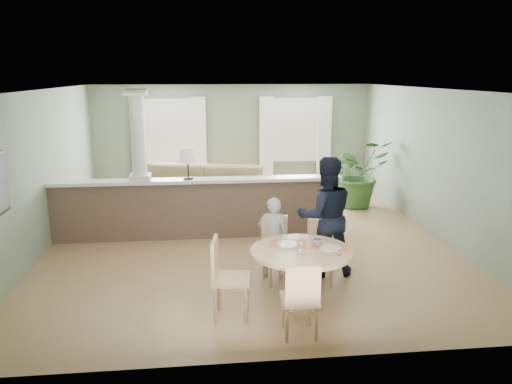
{
  "coord_description": "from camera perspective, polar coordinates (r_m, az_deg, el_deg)",
  "views": [
    {
      "loc": [
        -0.8,
        -8.68,
        2.97
      ],
      "look_at": [
        0.04,
        -1.0,
        1.12
      ],
      "focal_mm": 35.0,
      "sensor_mm": 36.0,
      "label": 1
    }
  ],
  "objects": [
    {
      "name": "child_person",
      "position": [
        7.38,
        1.98,
        -5.22
      ],
      "size": [
        0.5,
        0.39,
        1.22
      ],
      "primitive_type": "imported",
      "rotation": [
        0.0,
        0.0,
        2.91
      ],
      "color": "#9E9EA4",
      "rests_on": "ground"
    },
    {
      "name": "dining_table",
      "position": [
        6.45,
        5.25,
        -7.92
      ],
      "size": [
        1.3,
        1.3,
        0.89
      ],
      "rotation": [
        0.0,
        0.0,
        -0.28
      ],
      "color": "tan",
      "rests_on": "ground"
    },
    {
      "name": "chair_near",
      "position": [
        5.78,
        5.15,
        -11.86
      ],
      "size": [
        0.42,
        0.42,
        0.91
      ],
      "rotation": [
        0.0,
        0.0,
        3.12
      ],
      "color": "tan",
      "rests_on": "ground"
    },
    {
      "name": "sofa",
      "position": [
        10.94,
        -6.29,
        0.24
      ],
      "size": [
        3.58,
        2.14,
        0.98
      ],
      "primitive_type": "imported",
      "rotation": [
        0.0,
        0.0,
        -0.26
      ],
      "color": "olive",
      "rests_on": "ground"
    },
    {
      "name": "houseplant",
      "position": [
        11.5,
        11.56,
        2.12
      ],
      "size": [
        1.67,
        1.55,
        1.54
      ],
      "primitive_type": "imported",
      "rotation": [
        0.0,
        0.0,
        0.3
      ],
      "color": "#2E5B24",
      "rests_on": "ground"
    },
    {
      "name": "chair_side",
      "position": [
        6.24,
        -3.55,
        -9.33
      ],
      "size": [
        0.52,
        0.52,
        1.01
      ],
      "rotation": [
        0.0,
        0.0,
        1.43
      ],
      "color": "tan",
      "rests_on": "ground"
    },
    {
      "name": "pony_wall",
      "position": [
        9.16,
        -7.25,
        -0.98
      ],
      "size": [
        5.32,
        0.38,
        2.7
      ],
      "color": "brown",
      "rests_on": "ground"
    },
    {
      "name": "man_person",
      "position": [
        7.48,
        7.92,
        -2.78
      ],
      "size": [
        0.87,
        0.68,
        1.8
      ],
      "primitive_type": "imported",
      "rotation": [
        0.0,
        0.0,
        3.14
      ],
      "color": "black",
      "rests_on": "ground"
    },
    {
      "name": "chair_far_man",
      "position": [
        7.32,
        7.37,
        -6.4
      ],
      "size": [
        0.49,
        0.49,
        0.9
      ],
      "rotation": [
        0.0,
        0.0,
        -0.23
      ],
      "color": "tan",
      "rests_on": "ground"
    },
    {
      "name": "room_shell",
      "position": [
        9.41,
        -1.55,
        6.36
      ],
      "size": [
        7.02,
        8.02,
        2.71
      ],
      "color": "gray",
      "rests_on": "ground"
    },
    {
      "name": "ground",
      "position": [
        9.21,
        -0.97,
        -5.39
      ],
      "size": [
        8.0,
        8.0,
        0.0
      ],
      "primitive_type": "plane",
      "color": "tan",
      "rests_on": "ground"
    },
    {
      "name": "chair_far_boy",
      "position": [
        7.31,
        2.38,
        -6.2
      ],
      "size": [
        0.49,
        0.49,
        0.93
      ],
      "rotation": [
        0.0,
        0.0,
        0.18
      ],
      "color": "tan",
      "rests_on": "ground"
    }
  ]
}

